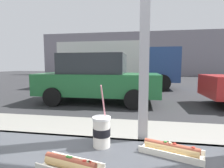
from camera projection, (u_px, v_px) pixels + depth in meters
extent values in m
plane|color=#2D2D30|center=(140.00, 93.00, 8.84)|extent=(60.00, 60.00, 0.00)
cube|color=gray|center=(140.00, 155.00, 2.55)|extent=(16.00, 2.80, 0.16)
cube|color=#2A2C30|center=(143.00, 142.00, 0.91)|extent=(2.07, 0.02, 0.02)
cube|color=gray|center=(141.00, 54.00, 23.93)|extent=(28.00, 1.20, 5.86)
cylinder|color=silver|center=(102.00, 133.00, 0.84)|extent=(0.08, 0.08, 0.13)
cylinder|color=black|center=(102.00, 132.00, 0.84)|extent=(0.08, 0.08, 0.04)
cylinder|color=black|center=(102.00, 120.00, 0.83)|extent=(0.07, 0.07, 0.01)
cylinder|color=white|center=(102.00, 118.00, 0.83)|extent=(0.09, 0.09, 0.01)
cylinder|color=pink|center=(104.00, 105.00, 0.81)|extent=(0.02, 0.05, 0.20)
cube|color=silver|center=(77.00, 161.00, 0.69)|extent=(0.24, 0.06, 0.03)
cylinder|color=tan|center=(70.00, 164.00, 0.65)|extent=(0.21, 0.09, 0.04)
cylinder|color=#9E4733|center=(70.00, 161.00, 0.65)|extent=(0.21, 0.07, 0.03)
cube|color=beige|center=(89.00, 162.00, 0.61)|extent=(0.01, 0.01, 0.01)
cube|color=red|center=(85.00, 161.00, 0.62)|extent=(0.01, 0.01, 0.01)
cube|color=red|center=(90.00, 162.00, 0.61)|extent=(0.01, 0.01, 0.01)
cube|color=#337A2D|center=(68.00, 157.00, 0.65)|extent=(0.01, 0.01, 0.01)
cube|color=#337A2D|center=(71.00, 158.00, 0.64)|extent=(0.01, 0.01, 0.01)
cube|color=silver|center=(171.00, 154.00, 0.77)|extent=(0.28, 0.17, 0.01)
cube|color=silver|center=(169.00, 156.00, 0.73)|extent=(0.25, 0.09, 0.03)
cube|color=silver|center=(173.00, 147.00, 0.80)|extent=(0.25, 0.09, 0.03)
cylinder|color=tan|center=(171.00, 149.00, 0.76)|extent=(0.23, 0.11, 0.04)
cylinder|color=#9E4733|center=(171.00, 146.00, 0.76)|extent=(0.23, 0.10, 0.03)
cube|color=#337A2D|center=(165.00, 142.00, 0.77)|extent=(0.01, 0.01, 0.01)
cube|color=red|center=(175.00, 144.00, 0.76)|extent=(0.01, 0.01, 0.01)
cube|color=beige|center=(170.00, 143.00, 0.76)|extent=(0.02, 0.02, 0.01)
cube|color=red|center=(194.00, 148.00, 0.72)|extent=(0.02, 0.02, 0.01)
cube|color=#236B38|center=(98.00, 84.00, 6.50)|extent=(4.39, 1.82, 0.76)
cube|color=#282D33|center=(94.00, 64.00, 6.44)|extent=(2.28, 1.60, 0.71)
cylinder|color=black|center=(136.00, 91.00, 7.21)|extent=(0.64, 0.18, 0.64)
cylinder|color=black|center=(134.00, 100.00, 5.42)|extent=(0.64, 0.18, 0.64)
cylinder|color=black|center=(73.00, 90.00, 7.65)|extent=(0.64, 0.18, 0.64)
cylinder|color=black|center=(53.00, 97.00, 5.86)|extent=(0.64, 0.18, 0.64)
cylinder|color=black|center=(220.00, 93.00, 6.65)|extent=(0.64, 0.18, 0.64)
cube|color=silver|center=(104.00, 62.00, 10.74)|extent=(5.11, 2.20, 2.25)
cube|color=navy|center=(160.00, 65.00, 10.22)|extent=(1.90, 2.10, 1.90)
cylinder|color=black|center=(158.00, 80.00, 11.35)|extent=(0.90, 0.24, 0.90)
cylinder|color=black|center=(162.00, 83.00, 9.29)|extent=(0.90, 0.24, 0.90)
cylinder|color=black|center=(94.00, 79.00, 12.09)|extent=(0.90, 0.24, 0.90)
cylinder|color=black|center=(84.00, 82.00, 9.93)|extent=(0.90, 0.24, 0.90)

